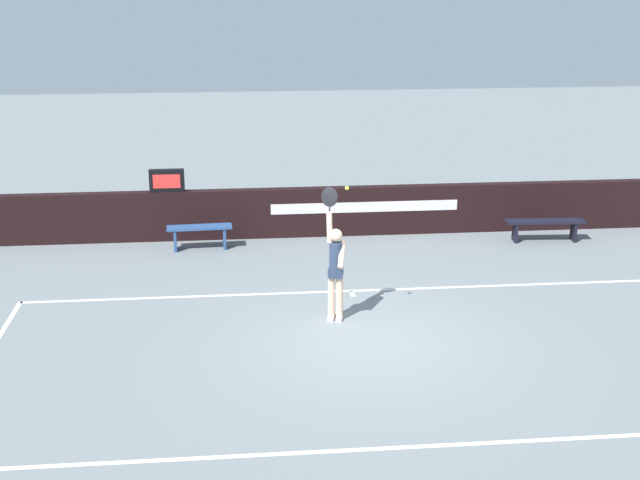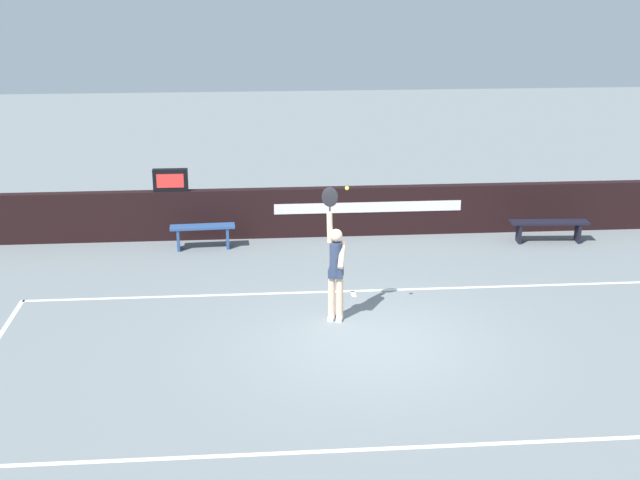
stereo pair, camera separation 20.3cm
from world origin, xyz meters
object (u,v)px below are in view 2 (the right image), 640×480
(tennis_ball, at_px, (347,188))
(courtside_bench_near, at_px, (203,231))
(tennis_player, at_px, (336,266))
(courtside_bench_far, at_px, (549,226))
(speed_display, at_px, (170,180))

(tennis_ball, height_order, courtside_bench_near, tennis_ball)
(tennis_player, xyz_separation_m, tennis_ball, (0.15, -0.30, 1.45))
(tennis_ball, relative_size, courtside_bench_far, 0.04)
(tennis_player, height_order, courtside_bench_far, tennis_player)
(tennis_player, distance_m, tennis_ball, 1.49)
(courtside_bench_near, xyz_separation_m, courtside_bench_far, (7.67, -0.18, -0.01))
(speed_display, relative_size, tennis_player, 0.32)
(courtside_bench_near, height_order, courtside_bench_far, courtside_bench_near)
(speed_display, relative_size, courtside_bench_near, 0.54)
(tennis_player, relative_size, tennis_ball, 35.46)
(speed_display, distance_m, tennis_player, 5.91)
(speed_display, bearing_deg, tennis_player, -57.38)
(tennis_player, height_order, courtside_bench_near, tennis_player)
(tennis_player, bearing_deg, tennis_ball, -63.67)
(courtside_bench_near, relative_size, courtside_bench_far, 0.80)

